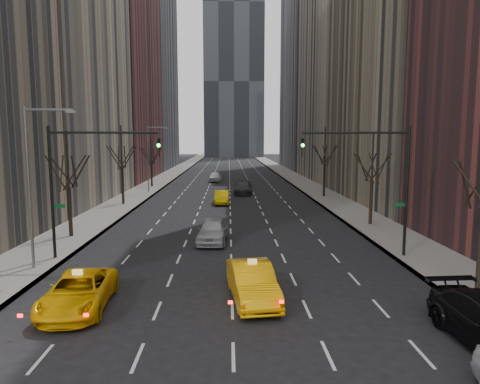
{
  "coord_description": "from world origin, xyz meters",
  "views": [
    {
      "loc": [
        -0.13,
        -13.78,
        7.36
      ],
      "look_at": [
        0.68,
        17.4,
        3.5
      ],
      "focal_mm": 32.0,
      "sensor_mm": 36.0,
      "label": 1
    }
  ],
  "objects": [
    {
      "name": "bld_left_far",
      "position": [
        -21.5,
        66.0,
        22.0
      ],
      "size": [
        14.0,
        28.0,
        44.0
      ],
      "primitive_type": "cube",
      "color": "brown",
      "rests_on": "ground"
    },
    {
      "name": "sidewalk_left",
      "position": [
        -12.25,
        70.0,
        0.07
      ],
      "size": [
        4.5,
        320.0,
        0.15
      ],
      "primitive_type": "cube",
      "color": "slate",
      "rests_on": "ground"
    },
    {
      "name": "tree_rw_b",
      "position": [
        12.0,
        22.0,
        3.72
      ],
      "size": [
        3.36,
        3.5,
        7.82
      ],
      "color": "black",
      "rests_on": "ground"
    },
    {
      "name": "taxi_suv",
      "position": [
        -6.69,
        4.32,
        0.76
      ],
      "size": [
        2.88,
        5.65,
        1.53
      ],
      "primitive_type": "imported",
      "rotation": [
        0.0,
        0.0,
        0.06
      ],
      "color": "#FAB905",
      "rests_on": "ground"
    },
    {
      "name": "taxi_sedan",
      "position": [
        0.92,
        5.11,
        0.86
      ],
      "size": [
        2.43,
        5.4,
        1.72
      ],
      "primitive_type": "imported",
      "rotation": [
        0.0,
        0.0,
        0.12
      ],
      "color": "#F9A705",
      "rests_on": "ground"
    },
    {
      "name": "far_taxi",
      "position": [
        -0.97,
        34.67,
        0.75
      ],
      "size": [
        1.62,
        4.54,
        1.49
      ],
      "primitive_type": "imported",
      "rotation": [
        0.0,
        0.0,
        0.01
      ],
      "color": "#E2B804",
      "rests_on": "ground"
    },
    {
      "name": "tower_far",
      "position": [
        2.0,
        170.0,
        60.0
      ],
      "size": [
        24.0,
        24.0,
        120.0
      ],
      "primitive_type": "cube",
      "color": "black",
      "rests_on": "ground"
    },
    {
      "name": "streetlight_far",
      "position": [
        -10.84,
        45.0,
        5.62
      ],
      "size": [
        2.83,
        0.22,
        9.0
      ],
      "color": "slate",
      "rests_on": "ground"
    },
    {
      "name": "sidewalk_right",
      "position": [
        12.25,
        70.0,
        0.07
      ],
      "size": [
        4.5,
        320.0,
        0.15
      ],
      "primitive_type": "cube",
      "color": "slate",
      "rests_on": "ground"
    },
    {
      "name": "far_car_white",
      "position": [
        -2.54,
        60.5,
        0.84
      ],
      "size": [
        2.22,
        5.0,
        1.67
      ],
      "primitive_type": "imported",
      "rotation": [
        0.0,
        0.0,
        -0.05
      ],
      "color": "white",
      "rests_on": "ground"
    },
    {
      "name": "tree_lw_c",
      "position": [
        -12.0,
        34.0,
        4.04
      ],
      "size": [
        3.36,
        3.5,
        8.74
      ],
      "color": "black",
      "rests_on": "ground"
    },
    {
      "name": "traffic_mast_right",
      "position": [
        9.11,
        12.0,
        5.49
      ],
      "size": [
        6.69,
        0.39,
        8.0
      ],
      "color": "black",
      "rests_on": "ground"
    },
    {
      "name": "tree_lw_b",
      "position": [
        -12.0,
        18.0,
        3.72
      ],
      "size": [
        3.36,
        3.5,
        7.82
      ],
      "color": "black",
      "rests_on": "ground"
    },
    {
      "name": "tree_rw_c",
      "position": [
        12.0,
        40.0,
        4.04
      ],
      "size": [
        3.36,
        3.5,
        8.74
      ],
      "color": "black",
      "rests_on": "ground"
    },
    {
      "name": "traffic_mast_left",
      "position": [
        -9.11,
        12.0,
        5.49
      ],
      "size": [
        6.69,
        0.39,
        8.0
      ],
      "color": "black",
      "rests_on": "ground"
    },
    {
      "name": "far_suv_grey",
      "position": [
        1.82,
        43.6,
        0.85
      ],
      "size": [
        2.84,
        6.05,
        1.71
      ],
      "primitive_type": "imported",
      "rotation": [
        0.0,
        0.0,
        -0.08
      ],
      "color": "#313136",
      "rests_on": "ground"
    },
    {
      "name": "streetlight_near",
      "position": [
        -10.84,
        10.0,
        5.62
      ],
      "size": [
        2.83,
        0.22,
        9.0
      ],
      "color": "slate",
      "rests_on": "ground"
    },
    {
      "name": "tree_lw_d",
      "position": [
        -12.0,
        52.0,
        3.56
      ],
      "size": [
        3.36,
        3.5,
        7.36
      ],
      "color": "black",
      "rests_on": "ground"
    },
    {
      "name": "silver_sedan_ahead",
      "position": [
        -1.31,
        16.31,
        0.86
      ],
      "size": [
        2.33,
        5.15,
        1.72
      ],
      "primitive_type": "imported",
      "rotation": [
        0.0,
        0.0,
        -0.06
      ],
      "color": "#A5A7AD",
      "rests_on": "ground"
    },
    {
      "name": "ground",
      "position": [
        0.0,
        0.0,
        0.0
      ],
      "size": [
        400.0,
        400.0,
        0.0
      ],
      "primitive_type": "plane",
      "color": "black",
      "rests_on": "ground"
    },
    {
      "name": "bld_right_deep",
      "position": [
        21.5,
        95.0,
        29.0
      ],
      "size": [
        14.0,
        30.0,
        58.0
      ],
      "primitive_type": "cube",
      "color": "slate",
      "rests_on": "ground"
    },
    {
      "name": "bld_left_deep",
      "position": [
        -21.5,
        96.0,
        30.0
      ],
      "size": [
        14.0,
        30.0,
        60.0
      ],
      "primitive_type": "cube",
      "color": "slate",
      "rests_on": "ground"
    },
    {
      "name": "bld_right_far",
      "position": [
        21.5,
        64.0,
        25.0
      ],
      "size": [
        14.0,
        28.0,
        50.0
      ],
      "primitive_type": "cube",
      "color": "tan",
      "rests_on": "ground"
    }
  ]
}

